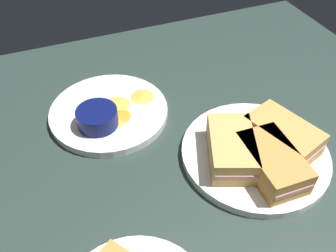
{
  "coord_description": "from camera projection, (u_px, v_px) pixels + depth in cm",
  "views": [
    {
      "loc": [
        -33.92,
        20.79,
        50.32
      ],
      "look_at": [
        12.21,
        2.39,
        3.0
      ],
      "focal_mm": 38.7,
      "sensor_mm": 36.0,
      "label": 1
    }
  ],
  "objects": [
    {
      "name": "sandwich_half_extra",
      "position": [
        283.0,
        135.0,
        0.65
      ],
      "size": [
        14.79,
        11.31,
        4.8
      ],
      "color": "tan",
      "rests_on": "plate_sandwich_main"
    },
    {
      "name": "spoon_by_dark_ramekin",
      "position": [
        258.0,
        152.0,
        0.65
      ],
      "size": [
        2.64,
        9.96,
        0.8
      ],
      "color": "silver",
      "rests_on": "plate_sandwich_main"
    },
    {
      "name": "plantain_chip_scatter",
      "position": [
        123.0,
        108.0,
        0.74
      ],
      "size": [
        12.1,
        14.79,
        0.6
      ],
      "color": "gold",
      "rests_on": "plate_chips_companion"
    },
    {
      "name": "plate_chips_companion",
      "position": [
        109.0,
        112.0,
        0.75
      ],
      "size": [
        24.24,
        24.24,
        1.6
      ],
      "primitive_type": "cylinder",
      "color": "white",
      "rests_on": "ground_plane"
    },
    {
      "name": "plate_sandwich_main",
      "position": [
        255.0,
        154.0,
        0.66
      ],
      "size": [
        26.89,
        26.89,
        1.6
      ],
      "primitive_type": "cylinder",
      "color": "white",
      "rests_on": "ground_plane"
    },
    {
      "name": "ground_plane",
      "position": [
        206.0,
        185.0,
        0.64
      ],
      "size": [
        110.0,
        110.0,
        3.0
      ],
      "primitive_type": "cube",
      "color": "#283833"
    },
    {
      "name": "sandwich_half_near",
      "position": [
        231.0,
        148.0,
        0.63
      ],
      "size": [
        14.91,
        11.88,
        4.8
      ],
      "color": "tan",
      "rests_on": "plate_sandwich_main"
    },
    {
      "name": "spoon_by_gravy_ramekin",
      "position": [
        96.0,
        123.0,
        0.71
      ],
      "size": [
        8.13,
        7.92,
        0.8
      ],
      "color": "silver",
      "rests_on": "plate_chips_companion"
    },
    {
      "name": "sandwich_half_far",
      "position": [
        272.0,
        162.0,
        0.61
      ],
      "size": [
        13.46,
        7.98,
        4.8
      ],
      "color": "#C68C42",
      "rests_on": "plate_sandwich_main"
    },
    {
      "name": "ramekin_light_gravy",
      "position": [
        97.0,
        117.0,
        0.7
      ],
      "size": [
        8.0,
        8.0,
        3.47
      ],
      "color": "#0C144C",
      "rests_on": "plate_chips_companion"
    },
    {
      "name": "ramekin_dark_sauce",
      "position": [
        289.0,
        139.0,
        0.65
      ],
      "size": [
        7.55,
        7.55,
        3.84
      ],
      "color": "navy",
      "rests_on": "plate_sandwich_main"
    }
  ]
}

